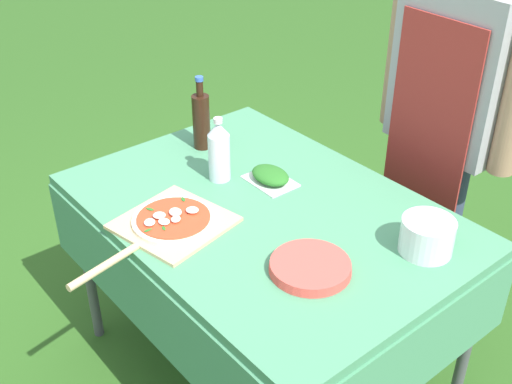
# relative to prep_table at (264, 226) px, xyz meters

# --- Properties ---
(ground_plane) EXTENTS (12.00, 12.00, 0.00)m
(ground_plane) POSITION_rel_prep_table_xyz_m (0.00, 0.00, -0.70)
(ground_plane) COLOR #2D5B1E
(prep_table) EXTENTS (1.33, 0.94, 0.77)m
(prep_table) POSITION_rel_prep_table_xyz_m (0.00, 0.00, 0.00)
(prep_table) COLOR #478960
(prep_table) RESTS_ON ground
(person_cook) EXTENTS (0.60, 0.21, 1.61)m
(person_cook) POSITION_rel_prep_table_xyz_m (0.14, 0.77, 0.25)
(person_cook) COLOR #333D56
(person_cook) RESTS_ON ground
(pizza_on_peel) EXTENTS (0.37, 0.59, 0.05)m
(pizza_on_peel) POSITION_rel_prep_table_xyz_m (-0.11, -0.30, 0.09)
(pizza_on_peel) COLOR #D1B27F
(pizza_on_peel) RESTS_ON prep_table
(oil_bottle) EXTENTS (0.07, 0.07, 0.29)m
(oil_bottle) POSITION_rel_prep_table_xyz_m (-0.48, 0.09, 0.19)
(oil_bottle) COLOR black
(oil_bottle) RESTS_ON prep_table
(water_bottle) EXTENTS (0.08, 0.08, 0.24)m
(water_bottle) POSITION_rel_prep_table_xyz_m (-0.25, -0.00, 0.19)
(water_bottle) COLOR silver
(water_bottle) RESTS_ON prep_table
(herb_container) EXTENTS (0.18, 0.13, 0.05)m
(herb_container) POSITION_rel_prep_table_xyz_m (-0.11, 0.12, 0.10)
(herb_container) COLOR silver
(herb_container) RESTS_ON prep_table
(mixing_tub) EXTENTS (0.16, 0.16, 0.11)m
(mixing_tub) POSITION_rel_prep_table_xyz_m (0.49, 0.22, 0.13)
(mixing_tub) COLOR silver
(mixing_tub) RESTS_ON prep_table
(plate_stack) EXTENTS (0.24, 0.24, 0.03)m
(plate_stack) POSITION_rel_prep_table_xyz_m (0.34, -0.11, 0.09)
(plate_stack) COLOR #DB4C42
(plate_stack) RESTS_ON prep_table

